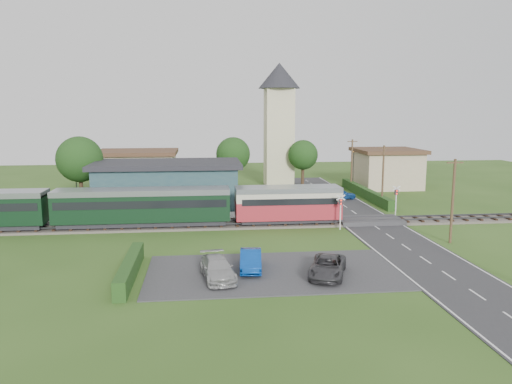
{
  "coord_description": "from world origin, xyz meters",
  "views": [
    {
      "loc": [
        -6.12,
        -44.19,
        10.86
      ],
      "look_at": [
        -0.93,
        4.0,
        2.93
      ],
      "focal_mm": 35.0,
      "sensor_mm": 36.0,
      "label": 1
    }
  ],
  "objects": [
    {
      "name": "church_tower",
      "position": [
        5.0,
        28.0,
        10.23
      ],
      "size": [
        6.0,
        6.0,
        17.6
      ],
      "color": "beige",
      "rests_on": "ground"
    },
    {
      "name": "pedestrian_far",
      "position": [
        -15.41,
        5.26,
        1.28
      ],
      "size": [
        0.68,
        0.85,
        1.66
      ],
      "primitive_type": "imported",
      "rotation": [
        0.0,
        0.0,
        1.5
      ],
      "color": "gray",
      "rests_on": "platform"
    },
    {
      "name": "hedge_station",
      "position": [
        -10.0,
        15.5,
        0.65
      ],
      "size": [
        22.0,
        0.8,
        1.3
      ],
      "primitive_type": "cube",
      "color": "#193814",
      "rests_on": "ground"
    },
    {
      "name": "tree_c",
      "position": [
        8.0,
        25.0,
        4.65
      ],
      "size": [
        4.2,
        4.2,
        6.78
      ],
      "color": "#332316",
      "rests_on": "ground"
    },
    {
      "name": "station_building",
      "position": [
        -10.0,
        10.99,
        2.69
      ],
      "size": [
        16.0,
        9.0,
        5.3
      ],
      "color": "#24444F",
      "rests_on": "ground"
    },
    {
      "name": "car_park_silver",
      "position": [
        -5.28,
        -13.05,
        0.76
      ],
      "size": [
        2.55,
        4.9,
        1.36
      ],
      "primitive_type": "imported",
      "rotation": [
        0.0,
        0.0,
        0.14
      ],
      "color": "#A7A7A7",
      "rests_on": "car_park"
    },
    {
      "name": "hedge_roadside",
      "position": [
        14.2,
        16.0,
        0.6
      ],
      "size": [
        0.8,
        18.0,
        1.2
      ],
      "primitive_type": "cube",
      "color": "#193814",
      "rests_on": "ground"
    },
    {
      "name": "car_on_road",
      "position": [
        10.8,
        14.76,
        0.66
      ],
      "size": [
        3.86,
        2.39,
        1.23
      ],
      "primitive_type": "imported",
      "rotation": [
        0.0,
        0.0,
        1.85
      ],
      "color": "#1B4D99",
      "rests_on": "road"
    },
    {
      "name": "car_park_blue",
      "position": [
        -2.96,
        -11.46,
        0.75
      ],
      "size": [
        1.79,
        4.2,
        1.35
      ],
      "primitive_type": "imported",
      "rotation": [
        0.0,
        0.0,
        -0.09
      ],
      "color": "#093A95",
      "rests_on": "car_park"
    },
    {
      "name": "tree_b",
      "position": [
        -2.0,
        23.0,
        5.02
      ],
      "size": [
        4.6,
        4.6,
        7.34
      ],
      "color": "#332316",
      "rests_on": "ground"
    },
    {
      "name": "crossing_deck",
      "position": [
        10.0,
        2.0,
        0.23
      ],
      "size": [
        6.2,
        3.4,
        0.45
      ],
      "primitive_type": "cube",
      "color": "#333335",
      "rests_on": "ground"
    },
    {
      "name": "house_west",
      "position": [
        -15.0,
        25.0,
        2.79
      ],
      "size": [
        10.8,
        8.8,
        5.5
      ],
      "color": "tan",
      "rests_on": "ground"
    },
    {
      "name": "utility_pole_c",
      "position": [
        14.2,
        10.0,
        3.63
      ],
      "size": [
        1.4,
        0.22,
        7.0
      ],
      "color": "#473321",
      "rests_on": "ground"
    },
    {
      "name": "equipment_hut",
      "position": [
        -18.0,
        5.2,
        1.75
      ],
      "size": [
        2.3,
        2.3,
        2.55
      ],
      "color": "beige",
      "rests_on": "platform"
    },
    {
      "name": "road",
      "position": [
        10.0,
        0.0,
        0.03
      ],
      "size": [
        6.0,
        70.0,
        0.05
      ],
      "primitive_type": "cube",
      "color": "#28282B",
      "rests_on": "ground"
    },
    {
      "name": "hedge_carpark",
      "position": [
        -11.0,
        -12.0,
        0.6
      ],
      "size": [
        0.8,
        9.0,
        1.2
      ],
      "primitive_type": "cube",
      "color": "#193814",
      "rests_on": "ground"
    },
    {
      "name": "car_park_dark",
      "position": [
        1.94,
        -13.33,
        0.73
      ],
      "size": [
        3.65,
        5.12,
        1.3
      ],
      "primitive_type": "imported",
      "rotation": [
        0.0,
        0.0,
        -0.36
      ],
      "color": "#38373B",
      "rests_on": "car_park"
    },
    {
      "name": "train",
      "position": [
        -14.88,
        2.0,
        2.18
      ],
      "size": [
        43.2,
        2.9,
        3.4
      ],
      "color": "#232328",
      "rests_on": "ground"
    },
    {
      "name": "ground",
      "position": [
        0.0,
        0.0,
        0.0
      ],
      "size": [
        120.0,
        120.0,
        0.0
      ],
      "primitive_type": "plane",
      "color": "#2D4C19"
    },
    {
      "name": "tree_a",
      "position": [
        -20.0,
        14.0,
        5.38
      ],
      "size": [
        5.2,
        5.2,
        8.0
      ],
      "color": "#332316",
      "rests_on": "ground"
    },
    {
      "name": "utility_pole_b",
      "position": [
        14.2,
        -6.0,
        3.63
      ],
      "size": [
        1.4,
        0.22,
        7.0
      ],
      "color": "#473321",
      "rests_on": "ground"
    },
    {
      "name": "pedestrian_near",
      "position": [
        -1.37,
        4.61,
        1.32
      ],
      "size": [
        0.69,
        0.51,
        1.74
      ],
      "primitive_type": "imported",
      "rotation": [
        0.0,
        0.0,
        2.99
      ],
      "color": "gray",
      "rests_on": "platform"
    },
    {
      "name": "utility_pole_d",
      "position": [
        14.2,
        22.0,
        3.63
      ],
      "size": [
        1.4,
        0.22,
        7.0
      ],
      "color": "#473321",
      "rests_on": "ground"
    },
    {
      "name": "house_east",
      "position": [
        20.0,
        24.0,
        2.8
      ],
      "size": [
        8.8,
        8.8,
        5.5
      ],
      "color": "tan",
      "rests_on": "ground"
    },
    {
      "name": "streetlamp_west",
      "position": [
        -22.0,
        20.0,
        3.04
      ],
      "size": [
        0.3,
        0.3,
        5.15
      ],
      "color": "#3F3F47",
      "rests_on": "ground"
    },
    {
      "name": "car_park",
      "position": [
        -1.5,
        -12.0,
        0.04
      ],
      "size": [
        17.0,
        9.0,
        0.08
      ],
      "primitive_type": "cube",
      "color": "#333335",
      "rests_on": "ground"
    },
    {
      "name": "streetlamp_east",
      "position": [
        16.0,
        27.0,
        3.04
      ],
      "size": [
        0.3,
        0.3,
        5.15
      ],
      "color": "#3F3F47",
      "rests_on": "ground"
    },
    {
      "name": "platform",
      "position": [
        -10.0,
        5.2,
        0.23
      ],
      "size": [
        30.0,
        3.0,
        0.45
      ],
      "primitive_type": "cube",
      "color": "gray",
      "rests_on": "ground"
    },
    {
      "name": "crossing_signal_far",
      "position": [
        13.6,
        4.39,
        2.14
      ],
      "size": [
        0.84,
        0.28,
        3.28
      ],
      "color": "silver",
      "rests_on": "ground"
    },
    {
      "name": "crossing_signal_near",
      "position": [
        6.4,
        -0.41,
        2.14
      ],
      "size": [
        0.84,
        0.28,
        3.28
      ],
      "color": "silver",
      "rests_on": "ground"
    },
    {
      "name": "railway_track",
      "position": [
        0.0,
        2.0,
        0.11
      ],
      "size": [
        76.0,
        3.2,
        0.49
      ],
      "color": "#4C443D",
      "rests_on": "ground"
    }
  ]
}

